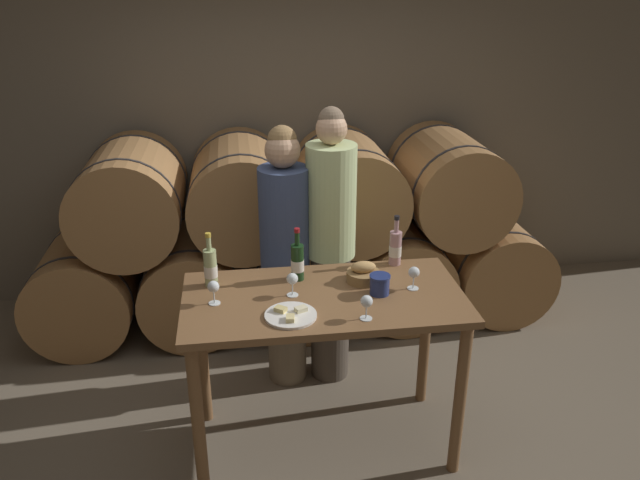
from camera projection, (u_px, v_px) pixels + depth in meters
ground_plane at (324, 442)px, 3.60m from camera, size 10.00×10.00×0.00m
stone_wall_back at (286, 96)px, 4.85m from camera, size 10.00×0.12×3.20m
barrel_stack at (295, 237)px, 4.67m from camera, size 3.84×0.97×1.41m
tasting_table at (324, 320)px, 3.27m from camera, size 1.45×0.73×0.96m
person_left at (285, 256)px, 3.83m from camera, size 0.30×0.30×1.70m
person_right at (331, 247)px, 3.85m from camera, size 0.30×0.30×1.79m
wine_bottle_red at (297, 262)px, 3.34m from camera, size 0.07×0.07×0.30m
wine_bottle_white at (211, 267)px, 3.27m from camera, size 0.07×0.07×0.30m
wine_bottle_rose at (395, 247)px, 3.52m from camera, size 0.07×0.07×0.29m
blue_crock at (380, 284)px, 3.21m from camera, size 0.11×0.11×0.11m
bread_basket at (363, 274)px, 3.35m from camera, size 0.18×0.18×0.12m
cheese_plate at (291, 315)px, 3.01m from camera, size 0.25×0.25×0.04m
wine_glass_far_left at (213, 288)px, 3.10m from camera, size 0.06×0.06×0.13m
wine_glass_left at (292, 280)px, 3.18m from camera, size 0.06×0.06×0.13m
wine_glass_center at (367, 302)px, 2.96m from camera, size 0.06×0.06×0.13m
wine_glass_right at (414, 273)px, 3.25m from camera, size 0.06×0.06×0.13m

